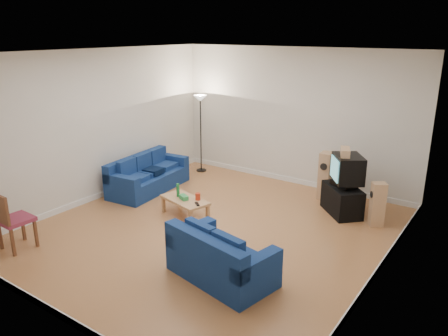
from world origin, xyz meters
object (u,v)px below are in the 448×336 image
Objects in this scene: coffee_table at (185,201)px; television at (347,169)px; sofa_loveseat at (219,261)px; tv_stand at (342,200)px; sofa_three_seat at (147,177)px.

coffee_table is 1.31× the size of television.
coffee_table is at bearing 153.03° from sofa_loveseat.
television is at bearing 91.81° from tv_stand.
sofa_loveseat is 2.02× the size of television.
coffee_table is (1.71, -0.69, 0.03)m from sofa_three_seat.
television is (0.65, 3.45, 0.65)m from sofa_loveseat.
sofa_loveseat is 1.84× the size of tv_stand.
coffee_table is 3.27m from television.
sofa_loveseat is 3.57m from television.
sofa_three_seat reaches higher than coffee_table.
sofa_three_seat is at bearing -108.57° from television.
television is (4.25, 1.28, 0.65)m from sofa_three_seat.
television reaches higher than tv_stand.
sofa_loveseat is 1.54× the size of coffee_table.
coffee_table is at bearing 62.18° from sofa_three_seat.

